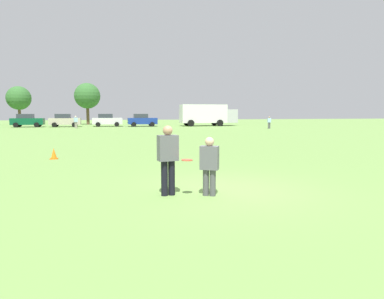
{
  "coord_description": "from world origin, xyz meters",
  "views": [
    {
      "loc": [
        -2.87,
        -8.43,
        2.03
      ],
      "look_at": [
        -0.74,
        0.77,
        1.0
      ],
      "focal_mm": 31.99,
      "sensor_mm": 36.0,
      "label": 1
    }
  ],
  "objects_px": {
    "box_truck": "(207,114)",
    "parked_car_center": "(107,120)",
    "player_thrower": "(168,156)",
    "parked_car_mid_right": "(142,120)",
    "parked_car_near_left": "(27,120)",
    "player_defender": "(209,163)",
    "traffic_cone": "(54,154)",
    "frisbee": "(187,160)",
    "parked_car_mid_left": "(65,120)",
    "bystander_far_jogger": "(76,121)",
    "bystander_sideline_watcher": "(269,122)"
  },
  "relations": [
    {
      "from": "box_truck",
      "to": "parked_car_center",
      "type": "bearing_deg",
      "value": 174.38
    },
    {
      "from": "player_thrower",
      "to": "parked_car_mid_right",
      "type": "height_order",
      "value": "parked_car_mid_right"
    },
    {
      "from": "player_thrower",
      "to": "parked_car_near_left",
      "type": "height_order",
      "value": "parked_car_near_left"
    },
    {
      "from": "player_defender",
      "to": "traffic_cone",
      "type": "relative_size",
      "value": 2.99
    },
    {
      "from": "frisbee",
      "to": "parked_car_mid_left",
      "type": "distance_m",
      "value": 43.76
    },
    {
      "from": "traffic_cone",
      "to": "frisbee",
      "type": "bearing_deg",
      "value": -61.51
    },
    {
      "from": "parked_car_mid_right",
      "to": "bystander_far_jogger",
      "type": "distance_m",
      "value": 9.71
    },
    {
      "from": "player_thrower",
      "to": "parked_car_mid_right",
      "type": "relative_size",
      "value": 0.41
    },
    {
      "from": "parked_car_near_left",
      "to": "bystander_sideline_watcher",
      "type": "xyz_separation_m",
      "value": [
        30.66,
        -11.71,
        -0.06
      ]
    },
    {
      "from": "player_defender",
      "to": "bystander_sideline_watcher",
      "type": "distance_m",
      "value": 35.94
    },
    {
      "from": "player_defender",
      "to": "traffic_cone",
      "type": "distance_m",
      "value": 9.26
    },
    {
      "from": "player_thrower",
      "to": "parked_car_near_left",
      "type": "relative_size",
      "value": 0.41
    },
    {
      "from": "box_truck",
      "to": "parked_car_near_left",
      "type": "bearing_deg",
      "value": 176.19
    },
    {
      "from": "parked_car_near_left",
      "to": "frisbee",
      "type": "bearing_deg",
      "value": -73.02
    },
    {
      "from": "frisbee",
      "to": "box_truck",
      "type": "height_order",
      "value": "box_truck"
    },
    {
      "from": "bystander_far_jogger",
      "to": "player_defender",
      "type": "bearing_deg",
      "value": -79.79
    },
    {
      "from": "parked_car_mid_right",
      "to": "parked_car_mid_left",
      "type": "bearing_deg",
      "value": 175.86
    },
    {
      "from": "player_thrower",
      "to": "box_truck",
      "type": "relative_size",
      "value": 0.2
    },
    {
      "from": "frisbee",
      "to": "parked_car_mid_right",
      "type": "xyz_separation_m",
      "value": [
        2.44,
        42.19,
        0.03
      ]
    },
    {
      "from": "parked_car_center",
      "to": "parked_car_mid_right",
      "type": "xyz_separation_m",
      "value": [
        4.96,
        -0.97,
        0.0
      ]
    },
    {
      "from": "box_truck",
      "to": "bystander_sideline_watcher",
      "type": "height_order",
      "value": "box_truck"
    },
    {
      "from": "box_truck",
      "to": "bystander_sideline_watcher",
      "type": "relative_size",
      "value": 5.59
    },
    {
      "from": "player_defender",
      "to": "parked_car_near_left",
      "type": "distance_m",
      "value": 45.59
    },
    {
      "from": "parked_car_near_left",
      "to": "parked_car_center",
      "type": "xyz_separation_m",
      "value": [
        10.73,
        -0.25,
        0.0
      ]
    },
    {
      "from": "parked_car_mid_right",
      "to": "parked_car_near_left",
      "type": "bearing_deg",
      "value": 175.57
    },
    {
      "from": "bystander_sideline_watcher",
      "to": "player_thrower",
      "type": "bearing_deg",
      "value": -119.54
    },
    {
      "from": "traffic_cone",
      "to": "box_truck",
      "type": "height_order",
      "value": "box_truck"
    },
    {
      "from": "player_defender",
      "to": "parked_car_mid_right",
      "type": "relative_size",
      "value": 0.34
    },
    {
      "from": "parked_car_mid_right",
      "to": "bystander_sideline_watcher",
      "type": "height_order",
      "value": "parked_car_mid_right"
    },
    {
      "from": "parked_car_mid_right",
      "to": "box_truck",
      "type": "bearing_deg",
      "value": -2.81
    },
    {
      "from": "parked_car_mid_right",
      "to": "bystander_sideline_watcher",
      "type": "xyz_separation_m",
      "value": [
        14.97,
        -10.49,
        -0.06
      ]
    },
    {
      "from": "parked_car_mid_left",
      "to": "parked_car_center",
      "type": "distance_m",
      "value": 5.78
    },
    {
      "from": "bystander_sideline_watcher",
      "to": "bystander_far_jogger",
      "type": "relative_size",
      "value": 0.96
    },
    {
      "from": "player_thrower",
      "to": "frisbee",
      "type": "xyz_separation_m",
      "value": [
        0.43,
        -0.21,
        -0.08
      ]
    },
    {
      "from": "parked_car_mid_left",
      "to": "frisbee",
      "type": "bearing_deg",
      "value": -79.08
    },
    {
      "from": "box_truck",
      "to": "parked_car_mid_right",
      "type": "bearing_deg",
      "value": 177.19
    },
    {
      "from": "frisbee",
      "to": "bystander_sideline_watcher",
      "type": "height_order",
      "value": "bystander_sideline_watcher"
    },
    {
      "from": "player_thrower",
      "to": "traffic_cone",
      "type": "relative_size",
      "value": 3.57
    },
    {
      "from": "player_defender",
      "to": "parked_car_mid_left",
      "type": "height_order",
      "value": "parked_car_mid_left"
    },
    {
      "from": "frisbee",
      "to": "parked_car_mid_right",
      "type": "bearing_deg",
      "value": 86.69
    },
    {
      "from": "parked_car_center",
      "to": "bystander_sideline_watcher",
      "type": "xyz_separation_m",
      "value": [
        19.93,
        -11.46,
        -0.06
      ]
    },
    {
      "from": "parked_car_near_left",
      "to": "bystander_far_jogger",
      "type": "bearing_deg",
      "value": -38.13
    },
    {
      "from": "frisbee",
      "to": "traffic_cone",
      "type": "height_order",
      "value": "frisbee"
    },
    {
      "from": "traffic_cone",
      "to": "parked_car_near_left",
      "type": "distance_m",
      "value": 36.68
    },
    {
      "from": "parked_car_center",
      "to": "parked_car_near_left",
      "type": "bearing_deg",
      "value": 178.67
    },
    {
      "from": "parked_car_mid_left",
      "to": "bystander_sideline_watcher",
      "type": "bearing_deg",
      "value": -23.68
    },
    {
      "from": "traffic_cone",
      "to": "parked_car_mid_right",
      "type": "height_order",
      "value": "parked_car_mid_right"
    },
    {
      "from": "player_defender",
      "to": "bystander_far_jogger",
      "type": "height_order",
      "value": "bystander_far_jogger"
    },
    {
      "from": "bystander_sideline_watcher",
      "to": "frisbee",
      "type": "bearing_deg",
      "value": -118.78
    },
    {
      "from": "parked_car_near_left",
      "to": "parked_car_center",
      "type": "height_order",
      "value": "same"
    }
  ]
}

